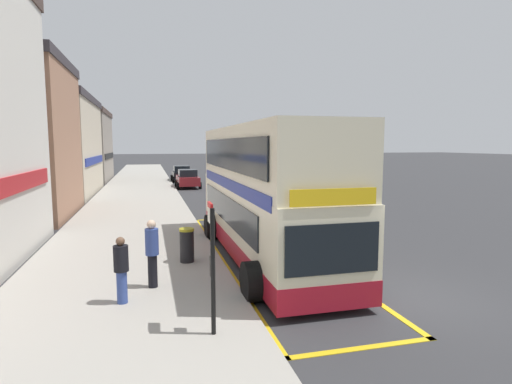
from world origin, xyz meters
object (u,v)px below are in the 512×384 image
object	(u,v)px
double_decker_bus	(264,197)
litter_bin	(187,245)
pedestrian_waiting_near_sign	(152,251)
pedestrian_further_back	(121,268)
bus_stop_sign	(212,257)
parked_car_black_far	(181,174)
parked_car_maroon_ahead	(188,179)

from	to	relation	value
double_decker_bus	litter_bin	bearing A→B (deg)	-169.03
double_decker_bus	pedestrian_waiting_near_sign	size ratio (longest dim) A/B	6.17
double_decker_bus	pedestrian_further_back	bearing A→B (deg)	-141.10
pedestrian_waiting_near_sign	litter_bin	xyz separation A→B (m)	(1.07, 2.12, -0.43)
bus_stop_sign	parked_car_black_far	size ratio (longest dim) A/B	0.61
bus_stop_sign	parked_car_maroon_ahead	bearing A→B (deg)	85.66
parked_car_black_far	pedestrian_waiting_near_sign	distance (m)	32.69
pedestrian_further_back	litter_bin	xyz separation A→B (m)	(1.78, 3.05, -0.31)
parked_car_black_far	pedestrian_waiting_near_sign	bearing A→B (deg)	-97.33
pedestrian_waiting_near_sign	pedestrian_further_back	xyz separation A→B (m)	(-0.70, -0.94, -0.12)
bus_stop_sign	pedestrian_waiting_near_sign	distance (m)	3.22
pedestrian_waiting_near_sign	litter_bin	bearing A→B (deg)	63.18
parked_car_maroon_ahead	pedestrian_further_back	world-z (taller)	pedestrian_further_back
double_decker_bus	pedestrian_waiting_near_sign	world-z (taller)	double_decker_bus
double_decker_bus	litter_bin	size ratio (longest dim) A/B	10.19
parked_car_black_far	pedestrian_further_back	distance (m)	33.70
double_decker_bus	pedestrian_further_back	size ratio (longest dim) A/B	6.95
parked_car_maroon_ahead	litter_bin	bearing A→B (deg)	-95.56
pedestrian_waiting_near_sign	litter_bin	world-z (taller)	pedestrian_waiting_near_sign
double_decker_bus	parked_car_black_far	size ratio (longest dim) A/B	2.59
bus_stop_sign	parked_car_black_far	xyz separation A→B (m)	(2.17, 35.50, -0.86)
parked_car_black_far	pedestrian_waiting_near_sign	xyz separation A→B (m)	(-3.28, -32.53, 0.30)
bus_stop_sign	pedestrian_waiting_near_sign	bearing A→B (deg)	110.50
parked_car_black_far	pedestrian_further_back	world-z (taller)	pedestrian_further_back
pedestrian_further_back	pedestrian_waiting_near_sign	bearing A→B (deg)	53.01
parked_car_maroon_ahead	parked_car_black_far	bearing A→B (deg)	90.07
parked_car_maroon_ahead	pedestrian_waiting_near_sign	distance (m)	26.22
parked_car_maroon_ahead	double_decker_bus	bearing A→B (deg)	-89.21
parked_car_black_far	litter_bin	bearing A→B (deg)	-95.72
pedestrian_further_back	litter_bin	distance (m)	3.55
parked_car_maroon_ahead	pedestrian_waiting_near_sign	bearing A→B (deg)	-97.46
pedestrian_further_back	litter_bin	world-z (taller)	pedestrian_further_back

